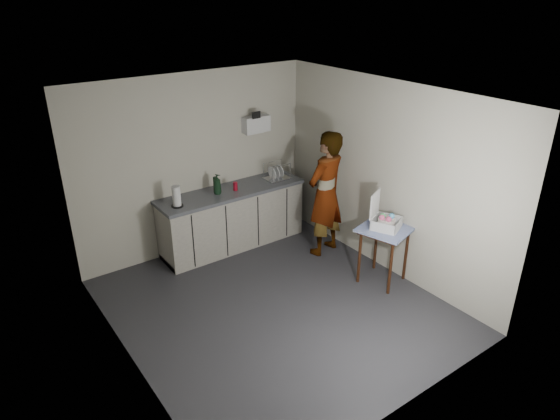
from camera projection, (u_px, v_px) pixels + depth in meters
ground at (276, 307)px, 6.20m from camera, size 4.00×4.00×0.00m
wall_back at (196, 165)px, 7.13m from camera, size 3.60×0.02×2.60m
wall_right at (386, 179)px, 6.61m from camera, size 0.02×4.00×2.60m
wall_left at (122, 259)px, 4.71m from camera, size 0.02×4.00×2.60m
ceiling at (276, 98)px, 5.12m from camera, size 3.60×4.00×0.01m
kitchen_counter at (233, 219)px, 7.49m from camera, size 2.24×0.62×0.91m
wall_shelf at (256, 124)px, 7.42m from camera, size 0.42×0.18×0.37m
side_table at (385, 235)px, 6.47m from camera, size 0.75×0.75×0.79m
standing_man at (326, 194)px, 7.11m from camera, size 0.75×0.57×1.84m
soap_bottle at (217, 184)px, 7.09m from camera, size 0.15×0.16×0.29m
soda_can at (235, 186)px, 7.25m from camera, size 0.06×0.06×0.12m
dark_bottle at (215, 184)px, 7.18m from camera, size 0.07×0.07×0.22m
paper_towel at (176, 197)px, 6.69m from camera, size 0.16×0.16×0.29m
dish_rack at (277, 175)px, 7.66m from camera, size 0.37×0.28×0.26m
bakery_box at (385, 220)px, 6.39m from camera, size 0.45×0.46×0.47m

